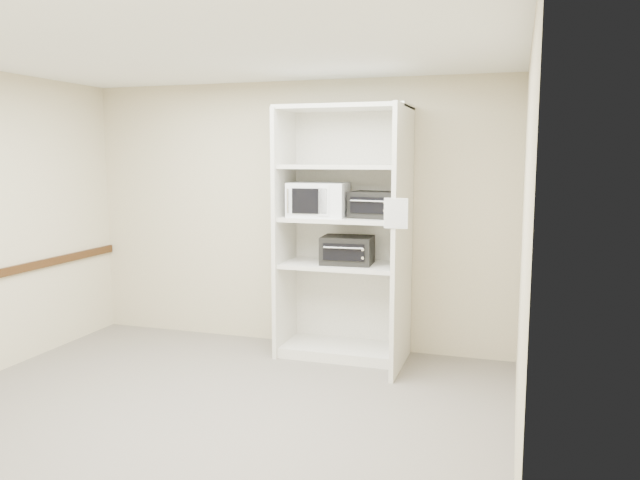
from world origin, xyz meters
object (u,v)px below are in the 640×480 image
(shelving_unit, at_px, (348,242))
(microwave, at_px, (319,200))
(toaster_oven_upper, at_px, (375,205))
(toaster_oven_lower, at_px, (347,250))

(shelving_unit, height_order, microwave, shelving_unit)
(toaster_oven_upper, relative_size, toaster_oven_lower, 0.90)
(microwave, relative_size, toaster_oven_upper, 1.26)
(microwave, height_order, toaster_oven_upper, microwave)
(shelving_unit, distance_m, microwave, 0.50)
(toaster_oven_upper, bearing_deg, toaster_oven_lower, -165.88)
(toaster_oven_upper, xyz_separation_m, toaster_oven_lower, (-0.26, -0.03, -0.44))
(toaster_oven_lower, bearing_deg, microwave, 179.81)
(shelving_unit, relative_size, toaster_oven_upper, 5.59)
(shelving_unit, bearing_deg, toaster_oven_lower, -111.01)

